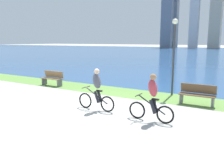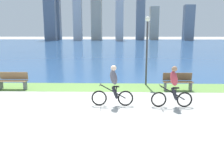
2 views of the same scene
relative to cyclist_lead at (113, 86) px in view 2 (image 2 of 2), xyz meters
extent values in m
plane|color=#B2AFA8|center=(-0.81, 0.58, -0.83)|extent=(300.00, 300.00, 0.00)
cube|color=#6B9947|center=(-0.81, 3.44, -0.83)|extent=(120.00, 2.15, 0.01)
cube|color=#2D568C|center=(-0.81, 49.01, -0.83)|extent=(300.00, 88.99, 0.00)
torus|color=black|center=(-0.58, 0.00, -0.52)|extent=(0.63, 0.06, 0.63)
torus|color=black|center=(0.50, 0.00, -0.52)|extent=(0.63, 0.06, 0.63)
cylinder|color=black|center=(-0.01, 0.00, -0.23)|extent=(1.05, 0.04, 0.61)
cylinder|color=black|center=(0.12, 0.00, -0.28)|extent=(0.04, 0.04, 0.47)
cube|color=black|center=(0.12, 0.00, -0.03)|extent=(0.24, 0.10, 0.05)
cylinder|color=black|center=(-0.53, 0.00, 0.05)|extent=(0.03, 0.52, 0.03)
ellipsoid|color=#595966|center=(0.02, 0.00, 0.35)|extent=(0.40, 0.36, 0.65)
sphere|color=beige|center=(0.02, 0.00, 0.73)|extent=(0.22, 0.22, 0.22)
cylinder|color=#26262D|center=(0.07, -0.10, -0.27)|extent=(0.27, 0.11, 0.49)
cylinder|color=#26262D|center=(0.07, 0.10, -0.27)|extent=(0.27, 0.11, 0.49)
torus|color=black|center=(1.83, -0.12, -0.52)|extent=(0.62, 0.06, 0.62)
torus|color=black|center=(2.86, -0.12, -0.52)|extent=(0.62, 0.06, 0.62)
cylinder|color=black|center=(2.37, -0.12, -0.24)|extent=(1.00, 0.04, 0.60)
cylinder|color=black|center=(2.50, -0.12, -0.29)|extent=(0.04, 0.04, 0.46)
cube|color=black|center=(2.50, -0.12, -0.04)|extent=(0.24, 0.10, 0.05)
cylinder|color=black|center=(1.88, -0.12, 0.04)|extent=(0.03, 0.52, 0.03)
ellipsoid|color=#BF3F4C|center=(2.40, -0.12, 0.34)|extent=(0.40, 0.36, 0.65)
sphere|color=#A57A59|center=(2.40, -0.12, 0.72)|extent=(0.22, 0.22, 0.22)
cylinder|color=#26262D|center=(2.45, -0.22, -0.28)|extent=(0.27, 0.11, 0.49)
cylinder|color=#26262D|center=(2.45, -0.02, -0.28)|extent=(0.27, 0.11, 0.49)
cube|color=brown|center=(3.27, 2.82, -0.38)|extent=(1.50, 0.45, 0.04)
cube|color=brown|center=(3.27, 3.01, -0.13)|extent=(1.50, 0.11, 0.40)
cube|color=#595960|center=(3.92, 2.82, -0.61)|extent=(0.08, 0.37, 0.45)
cube|color=#595960|center=(2.62, 2.82, -0.61)|extent=(0.08, 0.37, 0.45)
cube|color=olive|center=(-5.35, 2.83, -0.38)|extent=(1.50, 0.45, 0.04)
cube|color=olive|center=(-5.35, 3.02, -0.13)|extent=(1.50, 0.11, 0.40)
cube|color=#595960|center=(-4.70, 2.83, -0.61)|extent=(0.08, 0.37, 0.45)
cube|color=#595960|center=(-6.00, 2.83, -0.61)|extent=(0.08, 0.37, 0.45)
cylinder|color=#38383D|center=(1.77, 4.17, 0.95)|extent=(0.10, 0.10, 3.56)
sphere|color=white|center=(1.77, 4.17, 2.83)|extent=(0.28, 0.28, 0.28)
cube|color=slate|center=(-24.63, 81.62, 12.98)|extent=(4.08, 2.54, 27.62)
cube|color=slate|center=(-23.49, 86.59, 12.78)|extent=(2.87, 3.24, 27.22)
cube|color=#B7B7BC|center=(-14.86, 82.52, 8.24)|extent=(3.09, 2.32, 18.15)
cube|color=#ADA899|center=(-8.39, 87.41, 10.06)|extent=(3.96, 4.31, 21.78)
cube|color=#B7B7BC|center=(0.28, 80.53, 10.88)|extent=(2.76, 4.05, 23.43)
cube|color=slate|center=(8.10, 86.34, 6.58)|extent=(3.24, 2.34, 14.83)
cube|color=#ADA899|center=(13.60, 89.21, 5.36)|extent=(3.29, 4.32, 12.39)
cube|color=slate|center=(24.86, 81.79, 5.30)|extent=(3.56, 2.95, 12.27)
camera|label=1|loc=(5.28, -7.51, 1.91)|focal=37.90mm
camera|label=2|loc=(0.23, -9.82, 2.13)|focal=39.88mm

